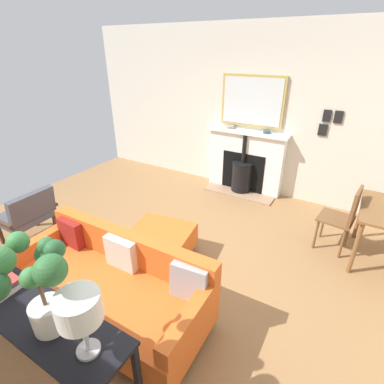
% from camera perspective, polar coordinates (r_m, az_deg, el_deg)
% --- Properties ---
extents(ground_plane, '(5.54, 6.35, 0.01)m').
position_cam_1_polar(ground_plane, '(3.67, -7.77, -14.47)').
color(ground_plane, olive).
extents(wall_left, '(0.12, 6.35, 2.79)m').
position_cam_1_polar(wall_left, '(5.29, 10.57, 15.33)').
color(wall_left, beige).
rests_on(wall_left, ground).
extents(fireplace, '(0.52, 1.43, 1.12)m').
position_cam_1_polar(fireplace, '(5.32, 10.33, 5.26)').
color(fireplace, '#9E7A5B').
rests_on(fireplace, ground).
extents(mirror_over_mantel, '(0.04, 1.08, 0.83)m').
position_cam_1_polar(mirror_over_mantel, '(5.13, 11.81, 17.15)').
color(mirror_over_mantel, tan).
extents(mantel_bowl_near, '(0.16, 0.16, 0.05)m').
position_cam_1_polar(mantel_bowl_near, '(5.26, 7.50, 12.69)').
color(mantel_bowl_near, '#9E9384').
rests_on(mantel_bowl_near, fireplace).
extents(mantel_bowl_far, '(0.12, 0.12, 0.05)m').
position_cam_1_polar(mantel_bowl_far, '(5.04, 14.56, 11.48)').
color(mantel_bowl_far, '#334C56').
rests_on(mantel_bowl_far, fireplace).
extents(sofa, '(0.89, 2.01, 0.77)m').
position_cam_1_polar(sofa, '(3.03, -15.85, -17.35)').
color(sofa, '#B2B2B7').
rests_on(sofa, ground).
extents(ottoman, '(0.72, 0.83, 0.39)m').
position_cam_1_polar(ottoman, '(3.69, -5.96, -9.29)').
color(ottoman, '#B2B2B7').
rests_on(ottoman, ground).
extents(armchair_accent, '(0.69, 0.61, 0.78)m').
position_cam_1_polar(armchair_accent, '(4.38, -29.78, -3.65)').
color(armchair_accent, '#4C3321').
rests_on(armchair_accent, ground).
extents(console_table, '(0.40, 1.77, 0.79)m').
position_cam_1_polar(console_table, '(2.51, -29.99, -20.15)').
color(console_table, black).
rests_on(console_table, ground).
extents(table_lamp_far_end, '(0.25, 0.25, 0.43)m').
position_cam_1_polar(table_lamp_far_end, '(1.78, -21.45, -20.98)').
color(table_lamp_far_end, '#B2B2B7').
rests_on(table_lamp_far_end, console_table).
extents(potted_plant, '(0.49, 0.55, 0.67)m').
position_cam_1_polar(potted_plant, '(1.94, -29.05, -14.81)').
color(potted_plant, silver).
rests_on(potted_plant, console_table).
extents(book_stack, '(0.24, 0.20, 0.08)m').
position_cam_1_polar(book_stack, '(2.61, -33.59, -15.41)').
color(book_stack, beige).
rests_on(book_stack, console_table).
extents(dining_chair_near_fireplace, '(0.45, 0.45, 0.90)m').
position_cam_1_polar(dining_chair_near_fireplace, '(4.07, 27.96, -4.03)').
color(dining_chair_near_fireplace, brown).
rests_on(dining_chair_near_fireplace, ground).
extents(photo_gallery_row, '(0.02, 0.30, 0.39)m').
position_cam_1_polar(photo_gallery_row, '(4.92, 25.50, 12.50)').
color(photo_gallery_row, black).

